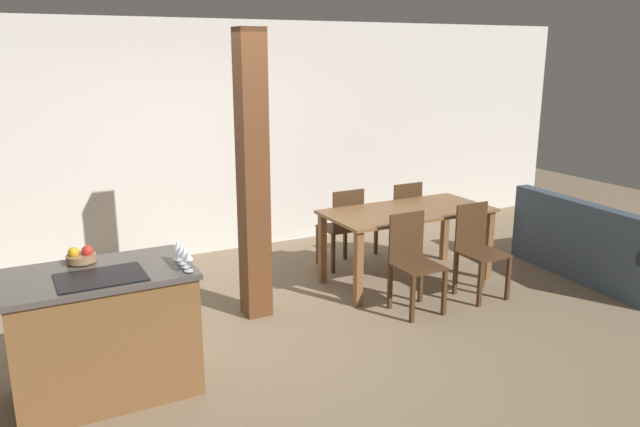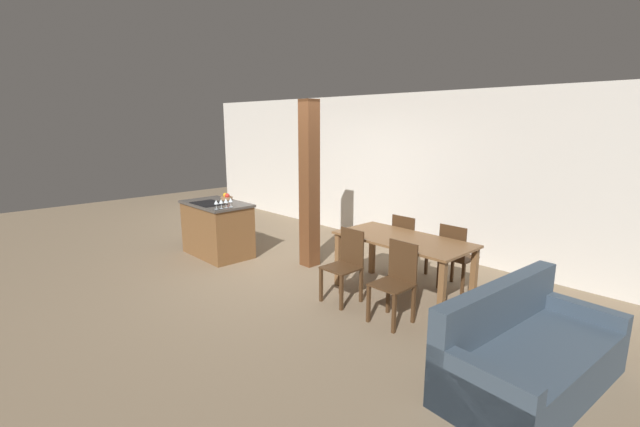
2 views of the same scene
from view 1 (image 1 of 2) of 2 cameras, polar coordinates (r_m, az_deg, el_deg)
The scene contains 15 objects.
ground_plane at distance 5.44m, azimuth -4.70°, elevation -10.96°, with size 16.00×16.00×0.00m, color #847056.
wall_back at distance 7.31m, azimuth -12.60°, elevation 6.44°, with size 11.20×0.08×2.70m.
kitchen_island at distance 4.64m, azimuth -19.20°, elevation -10.27°, with size 1.23×0.75×0.91m.
fruit_bowl at distance 4.69m, azimuth -21.01°, elevation -3.65°, with size 0.20×0.20×0.11m.
wine_glass_near at distance 4.26m, azimuth -11.98°, elevation -3.83°, with size 0.07×0.07×0.14m.
wine_glass_middle at distance 4.34m, azimuth -12.29°, elevation -3.51°, with size 0.07×0.07×0.14m.
wine_glass_far at distance 4.42m, azimuth -12.59°, elevation -3.20°, with size 0.07×0.07×0.14m.
wine_glass_end at distance 4.50m, azimuth -12.88°, elevation -2.91°, with size 0.07×0.07×0.14m.
dining_table at distance 6.48m, azimuth 7.96°, elevation -0.59°, with size 1.73×0.85×0.77m.
dining_chair_near_left at distance 5.81m, azimuth 8.51°, elevation -4.27°, with size 0.40×0.40×0.91m.
dining_chair_near_right at distance 6.29m, azimuth 14.25°, elevation -3.11°, with size 0.40×0.40×0.91m.
dining_chair_far_left at distance 6.85m, azimuth 2.10°, elevation -1.19°, with size 0.40×0.40×0.91m.
dining_chair_far_right at distance 7.26m, azimuth 7.43°, elevation -0.40°, with size 0.40×0.40×0.91m.
couch at distance 7.32m, azimuth 24.04°, elevation -3.12°, with size 0.98×1.87×0.84m.
timber_post at distance 5.48m, azimuth -6.15°, elevation 3.23°, with size 0.23×0.23×2.54m.
Camera 1 is at (-1.89, -4.53, 2.34)m, focal length 35.00 mm.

